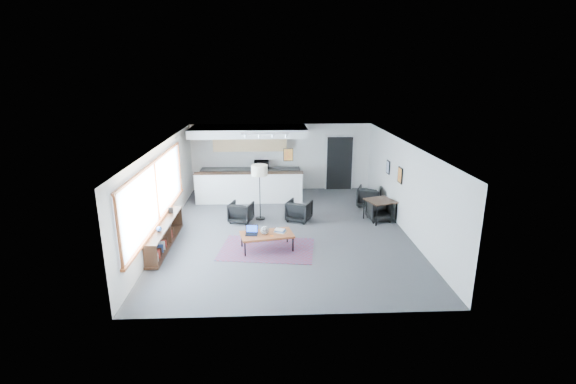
{
  "coord_description": "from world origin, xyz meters",
  "views": [
    {
      "loc": [
        -0.44,
        -11.61,
        4.59
      ],
      "look_at": [
        0.09,
        0.4,
        1.07
      ],
      "focal_mm": 26.0,
      "sensor_mm": 36.0,
      "label": 1
    }
  ],
  "objects_px": {
    "dining_table": "(380,202)",
    "dining_chair_near": "(379,211)",
    "dining_chair_far": "(369,197)",
    "armchair_right": "(299,210)",
    "floor_lamp": "(259,172)",
    "armchair_left": "(241,211)",
    "microwave": "(261,164)",
    "coffee_table": "(267,235)",
    "laptop": "(252,231)",
    "ceramic_pot": "(265,230)",
    "book_stack": "(280,231)"
  },
  "relations": [
    {
      "from": "laptop",
      "to": "floor_lamp",
      "type": "distance_m",
      "value": 2.59
    },
    {
      "from": "laptop",
      "to": "ceramic_pot",
      "type": "relative_size",
      "value": 1.48
    },
    {
      "from": "armchair_right",
      "to": "laptop",
      "type": "bearing_deg",
      "value": 81.11
    },
    {
      "from": "microwave",
      "to": "armchair_left",
      "type": "bearing_deg",
      "value": -101.45
    },
    {
      "from": "coffee_table",
      "to": "book_stack",
      "type": "bearing_deg",
      "value": 3.49
    },
    {
      "from": "floor_lamp",
      "to": "dining_chair_far",
      "type": "xyz_separation_m",
      "value": [
        3.77,
        1.14,
        -1.21
      ]
    },
    {
      "from": "dining_chair_far",
      "to": "floor_lamp",
      "type": "bearing_deg",
      "value": 37.88
    },
    {
      "from": "floor_lamp",
      "to": "dining_chair_far",
      "type": "relative_size",
      "value": 2.7
    },
    {
      "from": "armchair_left",
      "to": "armchair_right",
      "type": "xyz_separation_m",
      "value": [
        1.82,
        0.01,
        0.01
      ]
    },
    {
      "from": "book_stack",
      "to": "microwave",
      "type": "relative_size",
      "value": 0.63
    },
    {
      "from": "dining_table",
      "to": "microwave",
      "type": "relative_size",
      "value": 1.84
    },
    {
      "from": "coffee_table",
      "to": "armchair_left",
      "type": "height_order",
      "value": "armchair_left"
    },
    {
      "from": "coffee_table",
      "to": "floor_lamp",
      "type": "height_order",
      "value": "floor_lamp"
    },
    {
      "from": "ceramic_pot",
      "to": "armchair_left",
      "type": "distance_m",
      "value": 2.34
    },
    {
      "from": "coffee_table",
      "to": "ceramic_pot",
      "type": "relative_size",
      "value": 6.61
    },
    {
      "from": "book_stack",
      "to": "floor_lamp",
      "type": "height_order",
      "value": "floor_lamp"
    },
    {
      "from": "laptop",
      "to": "floor_lamp",
      "type": "xyz_separation_m",
      "value": [
        0.17,
        2.37,
        1.03
      ]
    },
    {
      "from": "dining_table",
      "to": "coffee_table",
      "type": "bearing_deg",
      "value": -150.05
    },
    {
      "from": "laptop",
      "to": "dining_chair_near",
      "type": "distance_m",
      "value": 4.46
    },
    {
      "from": "armchair_left",
      "to": "dining_chair_far",
      "type": "relative_size",
      "value": 1.05
    },
    {
      "from": "dining_chair_far",
      "to": "ceramic_pot",
      "type": "bearing_deg",
      "value": 65.73
    },
    {
      "from": "armchair_right",
      "to": "book_stack",
      "type": "bearing_deg",
      "value": 96.54
    },
    {
      "from": "coffee_table",
      "to": "dining_chair_far",
      "type": "relative_size",
      "value": 2.26
    },
    {
      "from": "ceramic_pot",
      "to": "dining_chair_near",
      "type": "distance_m",
      "value": 4.19
    },
    {
      "from": "dining_chair_far",
      "to": "armchair_right",
      "type": "bearing_deg",
      "value": 48.93
    },
    {
      "from": "dining_chair_near",
      "to": "armchair_left",
      "type": "bearing_deg",
      "value": 173.64
    },
    {
      "from": "armchair_right",
      "to": "dining_chair_far",
      "type": "height_order",
      "value": "armchair_right"
    },
    {
      "from": "book_stack",
      "to": "dining_table",
      "type": "bearing_deg",
      "value": 31.4
    },
    {
      "from": "dining_chair_near",
      "to": "dining_chair_far",
      "type": "distance_m",
      "value": 1.43
    },
    {
      "from": "armchair_right",
      "to": "microwave",
      "type": "distance_m",
      "value": 3.64
    },
    {
      "from": "armchair_right",
      "to": "microwave",
      "type": "height_order",
      "value": "microwave"
    },
    {
      "from": "book_stack",
      "to": "microwave",
      "type": "bearing_deg",
      "value": 96.03
    },
    {
      "from": "dining_table",
      "to": "dining_chair_near",
      "type": "height_order",
      "value": "dining_table"
    },
    {
      "from": "laptop",
      "to": "armchair_right",
      "type": "bearing_deg",
      "value": 61.42
    },
    {
      "from": "armchair_left",
      "to": "floor_lamp",
      "type": "bearing_deg",
      "value": -143.25
    },
    {
      "from": "dining_chair_far",
      "to": "laptop",
      "type": "bearing_deg",
      "value": 62.78
    },
    {
      "from": "armchair_right",
      "to": "floor_lamp",
      "type": "relative_size",
      "value": 0.41
    },
    {
      "from": "laptop",
      "to": "armchair_right",
      "type": "height_order",
      "value": "armchair_right"
    },
    {
      "from": "ceramic_pot",
      "to": "book_stack",
      "type": "xyz_separation_m",
      "value": [
        0.4,
        0.13,
        -0.07
      ]
    },
    {
      "from": "laptop",
      "to": "ceramic_pot",
      "type": "bearing_deg",
      "value": -3.06
    },
    {
      "from": "armchair_right",
      "to": "floor_lamp",
      "type": "xyz_separation_m",
      "value": [
        -1.23,
        0.21,
        1.18
      ]
    },
    {
      "from": "coffee_table",
      "to": "floor_lamp",
      "type": "distance_m",
      "value": 2.65
    },
    {
      "from": "armchair_right",
      "to": "dining_chair_far",
      "type": "bearing_deg",
      "value": -128.22
    },
    {
      "from": "dining_chair_far",
      "to": "microwave",
      "type": "xyz_separation_m",
      "value": [
        -3.77,
        2.0,
        0.79
      ]
    },
    {
      "from": "ceramic_pot",
      "to": "dining_chair_far",
      "type": "bearing_deg",
      "value": 44.6
    },
    {
      "from": "dining_chair_near",
      "to": "microwave",
      "type": "relative_size",
      "value": 1.09
    },
    {
      "from": "dining_table",
      "to": "laptop",
      "type": "bearing_deg",
      "value": -152.71
    },
    {
      "from": "coffee_table",
      "to": "dining_table",
      "type": "xyz_separation_m",
      "value": [
        3.55,
        2.05,
        0.21
      ]
    },
    {
      "from": "armchair_left",
      "to": "floor_lamp",
      "type": "distance_m",
      "value": 1.35
    },
    {
      "from": "armchair_left",
      "to": "dining_chair_near",
      "type": "relative_size",
      "value": 1.14
    }
  ]
}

